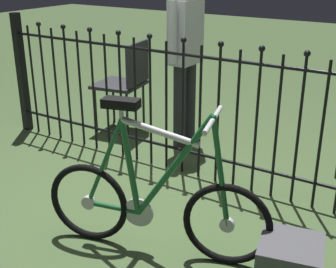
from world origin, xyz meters
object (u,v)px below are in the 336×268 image
at_px(chair_charcoal, 127,78).
at_px(person_visitor, 185,48).
at_px(bicycle, 154,202).
at_px(display_crate, 289,264).

xyz_separation_m(chair_charcoal, person_visitor, (0.65, -0.02, 0.35)).
xyz_separation_m(bicycle, display_crate, (0.76, 0.12, -0.19)).
bearing_deg(bicycle, chair_charcoal, 131.60).
bearing_deg(chair_charcoal, display_crate, -33.46).
bearing_deg(display_crate, chair_charcoal, 146.54).
distance_m(bicycle, display_crate, 0.79).
relative_size(bicycle, person_visitor, 0.86).
distance_m(bicycle, person_visitor, 1.72).
xyz_separation_m(chair_charcoal, display_crate, (2.09, -1.38, -0.39)).
relative_size(chair_charcoal, person_visitor, 0.58).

